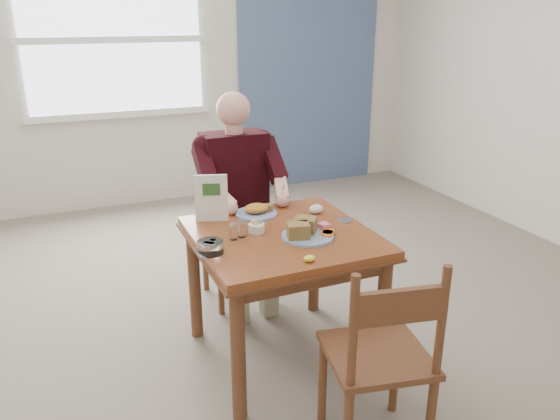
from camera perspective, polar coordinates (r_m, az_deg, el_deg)
name	(u,v)px	position (r m, az deg, el deg)	size (l,w,h in m)	color
floor	(282,355)	(3.21, 0.24, -14.87)	(6.00, 6.00, 0.00)	slate
wall_back	(158,61)	(5.54, -12.59, 14.99)	(5.50, 5.50, 0.00)	beige
accent_panel	(309,56)	(6.03, 3.09, 15.78)	(1.60, 0.02, 2.80)	#465982
lemon_wedge	(309,259)	(2.53, 3.09, -5.08)	(0.06, 0.04, 0.03)	#F9F934
napkin	(316,209)	(3.13, 3.79, 0.10)	(0.08, 0.07, 0.05)	white
metal_dish	(345,220)	(3.03, 6.78, -1.09)	(0.08, 0.08, 0.01)	silver
window	(114,40)	(5.43, -17.00, 16.65)	(1.72, 0.04, 1.42)	white
table	(282,252)	(2.90, 0.26, -4.44)	(0.92, 0.92, 0.75)	brown
chair_far	(235,229)	(3.65, -4.72, -1.96)	(0.42, 0.42, 0.95)	brown
chair_near	(381,358)	(2.39, 10.51, -15.00)	(0.49, 0.49, 0.95)	brown
diner	(238,185)	(3.45, -4.40, 2.64)	(0.53, 0.56, 1.39)	gray
near_plate	(306,231)	(2.79, 2.69, -2.20)	(0.35, 0.35, 0.09)	white
far_plate	(257,210)	(3.10, -2.41, -0.05)	(0.27, 0.27, 0.06)	white
caddy	(257,228)	(2.86, -2.47, -1.88)	(0.11, 0.11, 0.06)	white
shakers	(238,230)	(2.78, -4.44, -2.09)	(0.10, 0.07, 0.09)	white
creamer	(210,247)	(2.63, -7.29, -3.86)	(0.14, 0.14, 0.06)	white
menu	(211,198)	(2.99, -7.20, 1.27)	(0.17, 0.07, 0.26)	white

